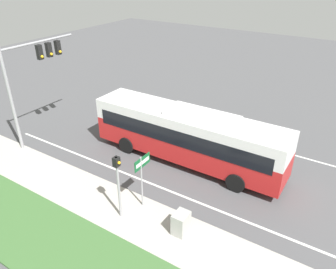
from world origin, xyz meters
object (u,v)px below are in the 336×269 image
bus (187,133)px  signal_gantry (32,70)px  pedestrian_signal (118,178)px  street_sign (142,172)px  utility_cabinet (181,223)px

bus → signal_gantry: 10.30m
bus → pedestrian_signal: (-5.95, 0.15, 0.39)m
bus → street_sign: 4.74m
signal_gantry → pedestrian_signal: bearing=-109.1°
signal_gantry → street_sign: signal_gantry is taller
bus → signal_gantry: signal_gantry is taller
bus → pedestrian_signal: bus is taller
pedestrian_signal → utility_cabinet: pedestrian_signal is taller
bus → utility_cabinet: (-5.36, -2.77, -1.23)m
street_sign → pedestrian_signal: bearing=161.5°
pedestrian_signal → utility_cabinet: size_ratio=3.20×
street_sign → utility_cabinet: bearing=-104.1°
street_sign → signal_gantry: bearing=78.3°
pedestrian_signal → street_sign: 1.31m
bus → signal_gantry: bearing=105.9°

